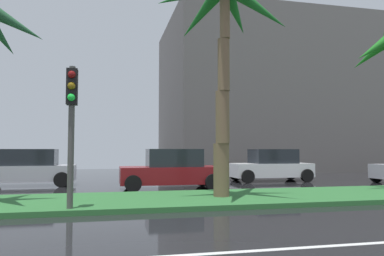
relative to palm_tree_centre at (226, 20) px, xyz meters
The scene contains 6 objects.
palm_tree_centre is the anchor object (origin of this frame).
traffic_signal_median_right 5.89m from the palm_tree_centre, 164.25° to the right, with size 0.28×0.43×3.75m.
car_in_traffic_leading 11.47m from the palm_tree_centre, 136.27° to the left, with size 4.30×2.02×1.72m.
car_in_traffic_second 6.84m from the palm_tree_centre, 103.89° to the left, with size 4.30×2.02×1.72m.
car_in_traffic_third 10.01m from the palm_tree_centre, 55.59° to the left, with size 4.30×2.02×1.72m.
building_far_right 21.85m from the palm_tree_centre, 60.54° to the left, with size 19.16×12.46×12.61m.
Camera 1 is at (4.09, -3.87, 1.67)m, focal length 34.65 mm.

